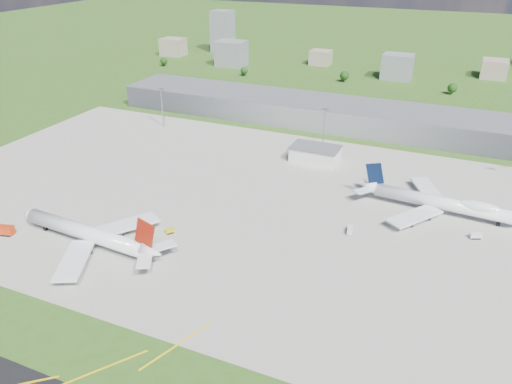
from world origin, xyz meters
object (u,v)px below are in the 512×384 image
at_px(tug_yellow, 170,231).
at_px(van_white_near, 350,230).
at_px(van_white_far, 476,236).
at_px(fire_truck, 3,230).
at_px(airliner_blue_quad, 442,203).
at_px(airliner_red_twin, 90,235).

bearing_deg(tug_yellow, van_white_near, -30.88).
xyz_separation_m(van_white_near, van_white_far, (48.91, 16.60, -0.13)).
bearing_deg(fire_truck, van_white_far, 7.16).
bearing_deg(van_white_near, airliner_blue_quad, -55.83).
bearing_deg(van_white_near, tug_yellow, 102.75).
bearing_deg(airliner_blue_quad, airliner_red_twin, -142.00).
distance_m(tug_yellow, van_white_near, 76.48).
height_order(van_white_near, van_white_far, van_white_near).
height_order(fire_truck, van_white_near, fire_truck).
bearing_deg(airliner_red_twin, tug_yellow, -134.56).
height_order(airliner_red_twin, tug_yellow, airliner_red_twin).
xyz_separation_m(airliner_blue_quad, tug_yellow, (-103.41, -64.08, -4.33)).
height_order(airliner_red_twin, van_white_far, airliner_red_twin).
relative_size(fire_truck, tug_yellow, 2.26).
xyz_separation_m(airliner_blue_quad, fire_truck, (-167.01, -92.88, -3.31)).
distance_m(fire_truck, van_white_near, 146.29).
height_order(airliner_red_twin, fire_truck, airliner_red_twin).
distance_m(airliner_red_twin, fire_truck, 40.89).
relative_size(fire_truck, van_white_near, 1.72).
relative_size(airliner_red_twin, tug_yellow, 17.15).
distance_m(airliner_red_twin, van_white_near, 107.02).
xyz_separation_m(airliner_red_twin, fire_truck, (-39.98, -7.89, -3.38)).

